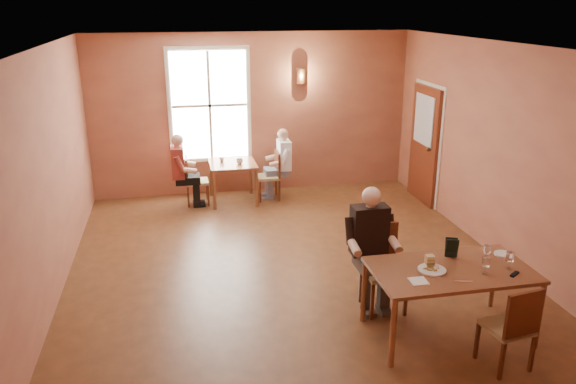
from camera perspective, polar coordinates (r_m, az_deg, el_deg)
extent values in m
cube|color=brown|center=(7.86, 0.30, -7.73)|extent=(6.00, 7.00, 0.01)
cube|color=brown|center=(10.67, -3.61, 7.91)|extent=(6.00, 0.04, 3.00)
cube|color=brown|center=(4.19, 10.42, -10.19)|extent=(6.00, 0.04, 3.00)
cube|color=brown|center=(7.33, -23.29, 1.31)|extent=(0.04, 7.00, 3.00)
cube|color=brown|center=(8.44, 20.71, 3.79)|extent=(0.04, 7.00, 3.00)
cube|color=white|center=(7.05, 0.34, 14.65)|extent=(6.00, 7.00, 0.04)
cube|color=white|center=(10.51, -7.97, 8.70)|extent=(1.36, 0.10, 1.96)
cube|color=maroon|center=(10.47, 13.61, 4.68)|extent=(0.12, 1.04, 2.10)
cylinder|color=brown|center=(10.63, 1.30, 11.71)|extent=(0.16, 0.16, 0.28)
cylinder|color=white|center=(6.19, 14.41, -7.59)|extent=(0.32, 0.32, 0.04)
cube|color=tan|center=(6.27, 14.20, -6.87)|extent=(0.09, 0.09, 0.11)
cube|color=black|center=(6.54, 16.29, -5.43)|extent=(0.15, 0.11, 0.22)
cube|color=white|center=(6.07, 17.30, -8.64)|extent=(0.20, 0.07, 0.00)
cube|color=white|center=(5.95, 13.12, -8.80)|extent=(0.18, 0.18, 0.01)
cylinder|color=white|center=(6.82, 21.01, -5.89)|extent=(0.24, 0.24, 0.02)
cube|color=black|center=(6.38, 22.03, -7.73)|extent=(0.14, 0.12, 0.02)
imported|color=white|center=(10.15, -4.94, 3.14)|extent=(0.15, 0.15, 0.10)
imported|color=white|center=(10.30, -6.75, 3.28)|extent=(0.10, 0.10, 0.09)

